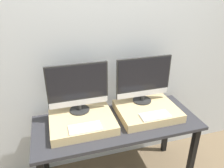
# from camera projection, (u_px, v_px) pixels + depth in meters

# --- Properties ---
(wall_back) EXTENTS (8.00, 0.04, 2.60)m
(wall_back) POSITION_uv_depth(u_px,v_px,m) (105.00, 49.00, 2.06)
(wall_back) COLOR silver
(wall_back) RESTS_ON ground_plane
(workbench) EXTENTS (1.49, 0.62, 0.73)m
(workbench) POSITION_uv_depth(u_px,v_px,m) (117.00, 129.00, 2.02)
(workbench) COLOR #2D2D33
(workbench) RESTS_ON ground_plane
(wooden_riser_left) EXTENTS (0.56, 0.46, 0.08)m
(wooden_riser_left) POSITION_uv_depth(u_px,v_px,m) (82.00, 122.00, 1.92)
(wooden_riser_left) COLOR #D6B77F
(wooden_riser_left) RESTS_ON workbench
(monitor_left) EXTENTS (0.54, 0.18, 0.45)m
(monitor_left) POSITION_uv_depth(u_px,v_px,m) (78.00, 87.00, 1.91)
(monitor_left) COLOR #282828
(monitor_left) RESTS_ON wooden_riser_left
(keyboard_left) EXTENTS (0.27, 0.13, 0.01)m
(keyboard_left) POSITION_uv_depth(u_px,v_px,m) (85.00, 128.00, 1.76)
(keyboard_left) COLOR silver
(keyboard_left) RESTS_ON wooden_riser_left
(wooden_riser_right) EXTENTS (0.56, 0.46, 0.08)m
(wooden_riser_right) POSITION_uv_depth(u_px,v_px,m) (147.00, 111.00, 2.08)
(wooden_riser_right) COLOR #D6B77F
(wooden_riser_right) RESTS_ON workbench
(monitor_right) EXTENTS (0.54, 0.18, 0.45)m
(monitor_right) POSITION_uv_depth(u_px,v_px,m) (143.00, 79.00, 2.07)
(monitor_right) COLOR #282828
(monitor_right) RESTS_ON wooden_riser_right
(keyboard_right) EXTENTS (0.27, 0.13, 0.01)m
(keyboard_right) POSITION_uv_depth(u_px,v_px,m) (155.00, 115.00, 1.92)
(keyboard_right) COLOR silver
(keyboard_right) RESTS_ON wooden_riser_right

